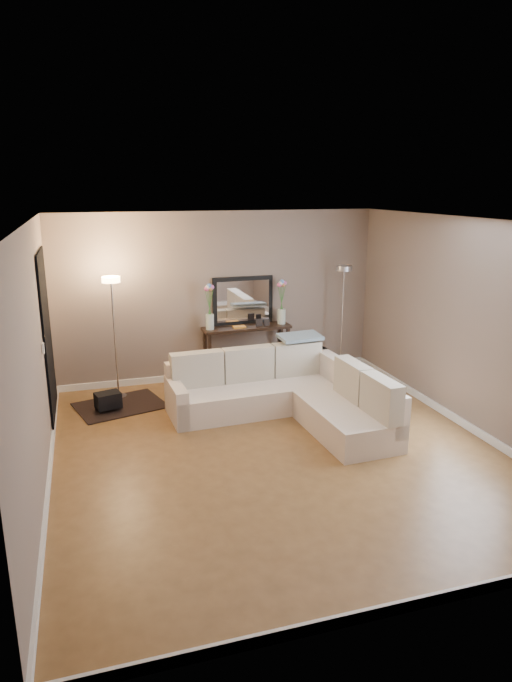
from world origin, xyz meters
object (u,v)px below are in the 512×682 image
object	(u,v)px
floor_lamp_lit	(113,314)
floor_lamp_unlit	(343,298)
sectional_sofa	(287,394)
console_table	(242,350)

from	to	relation	value
floor_lamp_lit	floor_lamp_unlit	xyz separation A→B (m)	(3.52, 0.05, 0.00)
sectional_sofa	floor_lamp_lit	world-z (taller)	floor_lamp_lit
console_table	floor_lamp_unlit	size ratio (longest dim) A/B	0.79
floor_lamp_lit	sectional_sofa	bearing A→B (deg)	-32.80
console_table	floor_lamp_unlit	xyz separation A→B (m)	(1.60, -0.23, 0.77)
sectional_sofa	console_table	distance (m)	1.65
console_table	floor_lamp_lit	distance (m)	2.09
console_table	floor_lamp_lit	bearing A→B (deg)	-171.70
console_table	floor_lamp_lit	size ratio (longest dim) A/B	0.79
console_table	floor_lamp_lit	xyz separation A→B (m)	(-1.93, -0.28, 0.76)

